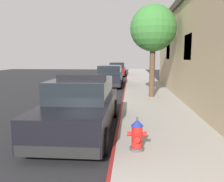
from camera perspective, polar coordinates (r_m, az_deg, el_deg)
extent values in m
cube|color=#232326|center=(12.49, -18.94, -2.79)|extent=(33.02, 60.00, 0.20)
cube|color=#9E9991|center=(11.48, 9.71, -2.53)|extent=(2.74, 60.00, 0.14)
cube|color=maroon|center=(11.44, 2.64, -2.46)|extent=(0.08, 60.00, 0.14)
cube|color=black|center=(10.67, 18.12, 10.17)|extent=(0.06, 1.30, 1.10)
cube|color=black|center=(15.81, 13.64, 9.62)|extent=(0.06, 1.30, 1.10)
cube|color=black|center=(7.10, -7.53, -5.04)|extent=(1.84, 4.80, 0.76)
cube|color=black|center=(7.12, -7.38, 0.57)|extent=(1.64, 2.50, 0.60)
cube|color=black|center=(5.02, -13.18, -14.08)|extent=(1.76, 0.16, 0.24)
cube|color=black|center=(9.40, -4.54, -3.31)|extent=(1.76, 0.16, 0.24)
cylinder|color=black|center=(8.96, -10.64, -4.00)|extent=(0.22, 0.64, 0.64)
cylinder|color=black|center=(8.68, 0.43, -4.26)|extent=(0.22, 0.64, 0.64)
cylinder|color=black|center=(5.87, -19.42, -10.97)|extent=(0.22, 0.64, 0.64)
cylinder|color=black|center=(5.43, -2.18, -12.09)|extent=(0.22, 0.64, 0.64)
cube|color=black|center=(7.03, -7.52, 3.43)|extent=(1.48, 0.20, 0.12)
cube|color=red|center=(7.11, -10.29, 3.42)|extent=(0.44, 0.18, 0.11)
cube|color=#1E33E0|center=(6.96, -4.70, 3.42)|extent=(0.44, 0.18, 0.11)
cube|color=black|center=(17.88, -0.52, 3.11)|extent=(1.84, 4.80, 0.76)
cube|color=black|center=(17.98, -0.48, 5.31)|extent=(1.64, 2.50, 0.60)
cube|color=black|center=(15.59, -1.27, 1.37)|extent=(1.76, 0.16, 0.24)
cube|color=black|center=(20.23, 0.06, 2.98)|extent=(1.76, 0.16, 0.24)
cylinder|color=black|center=(19.68, -2.58, 2.82)|extent=(0.22, 0.64, 0.64)
cylinder|color=black|center=(19.54, 2.43, 2.78)|extent=(0.22, 0.64, 0.64)
cylinder|color=black|center=(16.33, -4.05, 1.67)|extent=(0.22, 0.64, 0.64)
cylinder|color=black|center=(16.16, 2.00, 1.61)|extent=(0.22, 0.64, 0.64)
cube|color=maroon|center=(27.60, 1.29, 4.95)|extent=(1.84, 4.80, 0.76)
cube|color=black|center=(27.71, 1.31, 6.38)|extent=(1.64, 2.50, 0.60)
cube|color=black|center=(25.28, 0.99, 4.05)|extent=(1.76, 0.16, 0.24)
cube|color=black|center=(29.94, 1.54, 4.72)|extent=(1.76, 0.16, 0.24)
cylinder|color=black|center=(29.36, -0.20, 4.65)|extent=(0.22, 0.64, 0.64)
cylinder|color=black|center=(29.27, 3.16, 4.63)|extent=(0.22, 0.64, 0.64)
cylinder|color=black|center=(25.98, -0.82, 4.17)|extent=(0.22, 0.64, 0.64)
cylinder|color=black|center=(25.88, 2.99, 4.14)|extent=(0.22, 0.64, 0.64)
cylinder|color=#4C4C51|center=(5.43, 6.06, -13.80)|extent=(0.32, 0.32, 0.06)
cylinder|color=red|center=(5.33, 6.11, -11.01)|extent=(0.24, 0.24, 0.50)
cone|color=navy|center=(5.23, 6.16, -7.70)|extent=(0.28, 0.28, 0.14)
cylinder|color=#4C4C51|center=(5.20, 6.18, -6.65)|extent=(0.05, 0.05, 0.06)
cylinder|color=red|center=(5.31, 4.25, -10.39)|extent=(0.10, 0.10, 0.10)
cylinder|color=red|center=(5.32, 7.98, -10.41)|extent=(0.10, 0.10, 0.10)
cylinder|color=red|center=(5.15, 6.17, -11.57)|extent=(0.13, 0.12, 0.13)
cylinder|color=brown|center=(12.30, 9.77, 4.84)|extent=(0.28, 0.28, 2.69)
sphere|color=#387A33|center=(12.37, 10.03, 14.88)|extent=(2.33, 2.33, 2.33)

